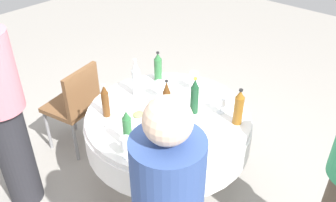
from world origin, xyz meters
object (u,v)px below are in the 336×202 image
bottle_brown_left (105,101)px  bottle_amber_front (239,108)px  bottle_green_east (127,130)px  wine_glass_front (178,109)px  wine_glass_mid (160,86)px  person_south (2,111)px  dining_table (168,129)px  bottle_green_south (158,67)px  bottle_dark_green_near (195,97)px  bottle_brown_outer (167,98)px  wine_glass_near (222,102)px  plate_mid (159,145)px  plate_inner (203,135)px  chair_front (76,102)px  bottle_clear_west (136,79)px  wine_glass_left (126,143)px  plate_far (139,116)px  wine_glass_outer (194,78)px

bottle_brown_left → bottle_amber_front: size_ratio=0.95×
bottle_green_east → wine_glass_front: 0.45m
wine_glass_mid → person_south: bearing=150.2°
dining_table → wine_glass_mid: 0.35m
bottle_green_south → bottle_dark_green_near: bearing=-108.3°
bottle_brown_left → bottle_green_east: bearing=-109.9°
bottle_brown_outer → wine_glass_near: 0.41m
person_south → bottle_green_east: bearing=-111.6°
bottle_green_east → plate_mid: bottle_green_east is taller
bottle_green_south → person_south: size_ratio=0.16×
bottle_amber_front → plate_inner: bearing=162.3°
bottle_dark_green_near → person_south: size_ratio=0.18×
wine_glass_front → plate_inner: size_ratio=0.68×
bottle_dark_green_near → person_south: person_south is taller
plate_inner → chair_front: 1.34m
bottle_clear_west → person_south: bearing=155.8°
bottle_brown_outer → wine_glass_near: bearing=-48.8°
bottle_green_east → bottle_brown_left: 0.41m
dining_table → person_south: size_ratio=0.77×
bottle_brown_left → plate_inner: 0.76m
bottle_brown_outer → chair_front: bottle_brown_outer is taller
bottle_brown_outer → bottle_green_east: bearing=-171.2°
bottle_clear_west → plate_inner: bearing=-95.3°
bottle_green_south → bottle_green_east: bottle_green_east is taller
chair_front → wine_glass_near: bearing=-80.6°
bottle_brown_outer → person_south: 1.17m
dining_table → bottle_dark_green_near: size_ratio=4.25×
bottle_green_east → plate_mid: (0.13, -0.15, -0.13)m
wine_glass_left → plate_mid: 0.25m
wine_glass_near → wine_glass_mid: (-0.16, 0.49, 0.02)m
bottle_clear_west → wine_glass_mid: 0.20m
dining_table → wine_glass_mid: size_ratio=8.47×
wine_glass_front → plate_mid: size_ratio=0.55×
wine_glass_front → wine_glass_mid: 0.33m
chair_front → person_south: bearing=-177.7°
wine_glass_near → bottle_clear_west: bearing=111.2°
dining_table → bottle_clear_west: (0.03, 0.36, 0.30)m
bottle_green_east → bottle_amber_front: 0.81m
bottle_green_east → wine_glass_front: size_ratio=2.21×
wine_glass_near → bottle_brown_left: bearing=134.1°
person_south → wine_glass_near: bearing=-91.4°
dining_table → wine_glass_left: size_ratio=8.11×
plate_far → person_south: 0.96m
bottle_green_east → wine_glass_left: (-0.08, -0.07, -0.03)m
wine_glass_mid → person_south: 1.17m
wine_glass_front → wine_glass_outer: 0.45m
wine_glass_outer → plate_far: (-0.58, 0.07, -0.10)m
bottle_dark_green_near → plate_far: size_ratio=1.50×
bottle_clear_west → person_south: size_ratio=0.20×
plate_inner → chair_front: (-0.15, 1.31, -0.23)m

